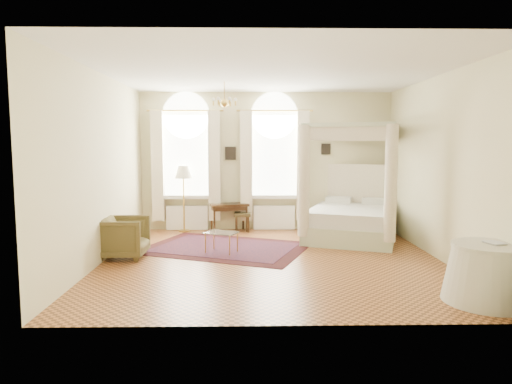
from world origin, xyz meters
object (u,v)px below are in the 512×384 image
(coffee_table, at_px, (221,234))
(floor_lamp, at_px, (183,175))
(writing_desk, at_px, (229,208))
(stool, at_px, (243,216))
(side_table, at_px, (487,274))
(canopy_bed, at_px, (352,213))
(armchair, at_px, (124,237))
(nightstand, at_px, (377,219))

(coffee_table, bearing_deg, floor_lamp, 114.97)
(writing_desk, distance_m, stool, 0.37)
(coffee_table, relative_size, side_table, 0.63)
(canopy_bed, height_order, armchair, canopy_bed)
(side_table, bearing_deg, writing_desk, 125.91)
(armchair, height_order, coffee_table, armchair)
(armchair, height_order, floor_lamp, floor_lamp)
(stool, xyz_separation_m, floor_lamp, (-1.39, 0.00, 0.96))
(armchair, relative_size, floor_lamp, 0.53)
(writing_desk, height_order, side_table, side_table)
(writing_desk, distance_m, coffee_table, 2.18)
(floor_lamp, xyz_separation_m, side_table, (4.65, -4.95, -0.95))
(armchair, bearing_deg, canopy_bed, -70.32)
(stool, xyz_separation_m, armchair, (-2.14, -2.51, 0.00))
(nightstand, distance_m, armchair, 5.93)
(nightstand, relative_size, writing_desk, 0.59)
(stool, height_order, floor_lamp, floor_lamp)
(floor_lamp, bearing_deg, coffee_table, -65.03)
(writing_desk, height_order, stool, writing_desk)
(armchair, xyz_separation_m, side_table, (5.40, -2.43, 0.00))
(stool, relative_size, armchair, 0.54)
(nightstand, relative_size, side_table, 0.51)
(stool, xyz_separation_m, side_table, (3.26, -4.95, 0.01))
(canopy_bed, relative_size, floor_lamp, 1.77)
(writing_desk, xyz_separation_m, floor_lamp, (-1.07, 0.00, 0.77))
(side_table, bearing_deg, armchair, 155.74)
(canopy_bed, relative_size, side_table, 2.44)
(coffee_table, bearing_deg, side_table, -37.36)
(stool, height_order, coffee_table, stool)
(coffee_table, bearing_deg, stool, 80.10)
(nightstand, height_order, stool, nightstand)
(nightstand, distance_m, floor_lamp, 4.73)
(canopy_bed, bearing_deg, floor_lamp, 166.22)
(floor_lamp, height_order, side_table, floor_lamp)
(writing_desk, bearing_deg, coffee_table, -91.57)
(stool, bearing_deg, coffee_table, -99.90)
(canopy_bed, bearing_deg, coffee_table, -155.93)
(coffee_table, distance_m, side_table, 4.58)
(side_table, bearing_deg, stool, 123.41)
(floor_lamp, bearing_deg, armchair, -106.62)
(armchair, bearing_deg, writing_desk, -35.48)
(nightstand, bearing_deg, coffee_table, -149.00)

